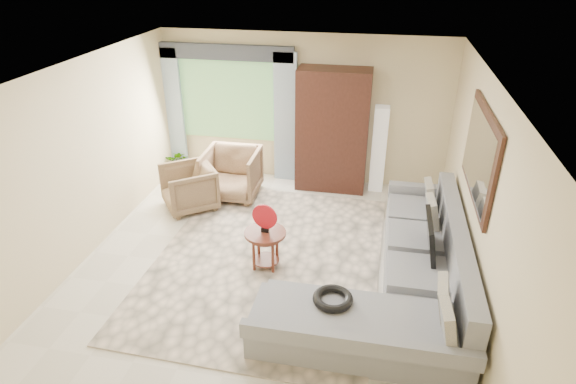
% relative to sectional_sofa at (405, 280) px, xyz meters
% --- Properties ---
extents(ground, '(6.00, 6.00, 0.00)m').
position_rel_sectional_sofa_xyz_m(ground, '(-1.78, 0.18, -0.28)').
color(ground, silver).
rests_on(ground, ground).
extents(area_rug, '(3.10, 4.07, 0.02)m').
position_rel_sectional_sofa_xyz_m(area_rug, '(-1.80, 0.49, -0.27)').
color(area_rug, '#F4DBC1').
rests_on(area_rug, ground).
extents(sectional_sofa, '(2.30, 3.46, 0.90)m').
position_rel_sectional_sofa_xyz_m(sectional_sofa, '(0.00, 0.00, 0.00)').
color(sectional_sofa, gray).
rests_on(sectional_sofa, ground).
extents(tv_screen, '(0.14, 0.74, 0.48)m').
position_rel_sectional_sofa_xyz_m(tv_screen, '(0.27, 0.35, 0.44)').
color(tv_screen, black).
rests_on(tv_screen, sectional_sofa).
extents(garden_hose, '(0.43, 0.43, 0.09)m').
position_rel_sectional_sofa_xyz_m(garden_hose, '(-0.78, -0.82, 0.26)').
color(garden_hose, black).
rests_on(garden_hose, sectional_sofa).
extents(coffee_table, '(0.55, 0.55, 0.55)m').
position_rel_sectional_sofa_xyz_m(coffee_table, '(-1.80, 0.32, 0.00)').
color(coffee_table, '#4E1F15').
rests_on(coffee_table, ground).
extents(red_disc, '(0.34, 0.08, 0.34)m').
position_rel_sectional_sofa_xyz_m(red_disc, '(-1.80, 0.32, 0.49)').
color(red_disc, red).
rests_on(red_disc, coffee_table).
extents(armchair_left, '(1.11, 1.11, 0.73)m').
position_rel_sectional_sofa_xyz_m(armchair_left, '(-3.40, 1.67, 0.08)').
color(armchair_left, olive).
rests_on(armchair_left, ground).
extents(armchair_right, '(0.91, 0.93, 0.84)m').
position_rel_sectional_sofa_xyz_m(armchair_right, '(-2.84, 2.20, 0.14)').
color(armchair_right, '#92754F').
rests_on(armchair_right, ground).
extents(potted_plant, '(0.48, 0.43, 0.48)m').
position_rel_sectional_sofa_xyz_m(potted_plant, '(-4.08, 2.86, -0.04)').
color(potted_plant, '#999999').
rests_on(potted_plant, ground).
extents(armoire, '(1.20, 0.55, 2.10)m').
position_rel_sectional_sofa_xyz_m(armoire, '(-1.23, 2.90, 0.77)').
color(armoire, black).
rests_on(armoire, ground).
extents(floor_lamp, '(0.24, 0.24, 1.50)m').
position_rel_sectional_sofa_xyz_m(floor_lamp, '(-0.43, 2.96, 0.47)').
color(floor_lamp, silver).
rests_on(floor_lamp, ground).
extents(window, '(1.80, 0.04, 1.40)m').
position_rel_sectional_sofa_xyz_m(window, '(-3.13, 3.15, 1.12)').
color(window, '#669E59').
rests_on(window, wall_back).
extents(curtain_left, '(0.40, 0.08, 2.30)m').
position_rel_sectional_sofa_xyz_m(curtain_left, '(-4.18, 3.06, 0.87)').
color(curtain_left, '#9EB7CC').
rests_on(curtain_left, ground).
extents(curtain_right, '(0.40, 0.08, 2.30)m').
position_rel_sectional_sofa_xyz_m(curtain_right, '(-2.08, 3.06, 0.87)').
color(curtain_right, '#9EB7CC').
rests_on(curtain_right, ground).
extents(valance, '(2.40, 0.12, 0.26)m').
position_rel_sectional_sofa_xyz_m(valance, '(-3.13, 3.08, 1.97)').
color(valance, '#1E232D').
rests_on(valance, wall_back).
extents(wall_mirror, '(0.05, 1.70, 1.05)m').
position_rel_sectional_sofa_xyz_m(wall_mirror, '(0.68, 0.53, 1.47)').
color(wall_mirror, black).
rests_on(wall_mirror, wall_right).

